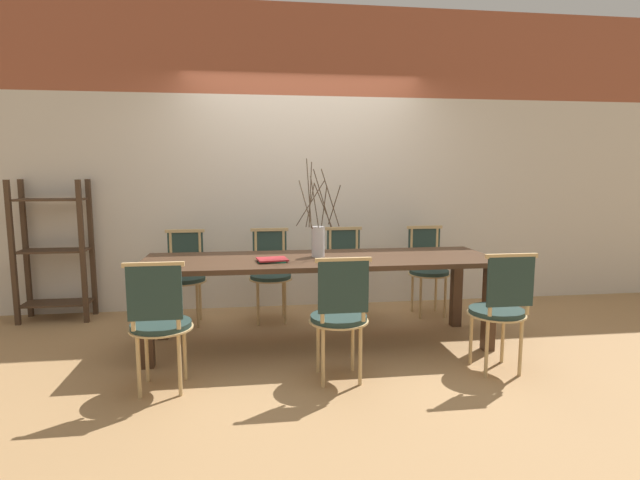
# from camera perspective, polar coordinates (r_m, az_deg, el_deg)

# --- Properties ---
(ground_plane) EXTENTS (16.00, 16.00, 0.00)m
(ground_plane) POSITION_cam_1_polar(r_m,az_deg,el_deg) (4.39, 0.00, -11.79)
(ground_plane) COLOR #A87F51
(wall_rear) EXTENTS (12.00, 0.06, 3.20)m
(wall_rear) POSITION_cam_1_polar(r_m,az_deg,el_deg) (5.44, -1.91, 9.16)
(wall_rear) COLOR beige
(wall_rear) RESTS_ON ground_plane
(dining_table) EXTENTS (2.93, 0.88, 0.75)m
(dining_table) POSITION_cam_1_polar(r_m,az_deg,el_deg) (4.21, 0.00, -3.23)
(dining_table) COLOR #422B1C
(dining_table) RESTS_ON ground_plane
(chair_near_leftend) EXTENTS (0.42, 0.42, 0.91)m
(chair_near_leftend) POSITION_cam_1_polar(r_m,az_deg,el_deg) (3.51, -17.87, -8.66)
(chair_near_leftend) COLOR #233833
(chair_near_leftend) RESTS_ON ground_plane
(chair_near_left) EXTENTS (0.42, 0.42, 0.91)m
(chair_near_left) POSITION_cam_1_polar(r_m,az_deg,el_deg) (3.50, 2.28, -8.30)
(chair_near_left) COLOR #233833
(chair_near_left) RESTS_ON ground_plane
(chair_near_center) EXTENTS (0.42, 0.42, 0.91)m
(chair_near_center) POSITION_cam_1_polar(r_m,az_deg,el_deg) (3.88, 19.89, -7.15)
(chair_near_center) COLOR #233833
(chair_near_center) RESTS_ON ground_plane
(chair_far_leftend) EXTENTS (0.42, 0.42, 0.91)m
(chair_far_leftend) POSITION_cam_1_polar(r_m,az_deg,el_deg) (5.02, -15.21, -3.63)
(chair_far_leftend) COLOR #233833
(chair_far_leftend) RESTS_ON ground_plane
(chair_far_left) EXTENTS (0.42, 0.42, 0.91)m
(chair_far_left) POSITION_cam_1_polar(r_m,az_deg,el_deg) (4.98, -5.68, -3.48)
(chair_far_left) COLOR #233833
(chair_far_left) RESTS_ON ground_plane
(chair_far_center) EXTENTS (0.42, 0.42, 0.91)m
(chair_far_center) POSITION_cam_1_polar(r_m,az_deg,el_deg) (5.06, 2.94, -3.26)
(chair_far_center) COLOR #233833
(chair_far_center) RESTS_ON ground_plane
(chair_far_right) EXTENTS (0.42, 0.42, 0.91)m
(chair_far_right) POSITION_cam_1_polar(r_m,az_deg,el_deg) (5.29, 12.20, -2.95)
(chair_far_right) COLOR #233833
(chair_far_right) RESTS_ON ground_plane
(vase_centerpiece) EXTENTS (0.37, 0.37, 0.83)m
(vase_centerpiece) POSITION_cam_1_polar(r_m,az_deg,el_deg) (4.22, -0.23, 0.25)
(vase_centerpiece) COLOR silver
(vase_centerpiece) RESTS_ON dining_table
(book_stack) EXTENTS (0.26, 0.23, 0.03)m
(book_stack) POSITION_cam_1_polar(r_m,az_deg,el_deg) (4.03, -5.45, -2.27)
(book_stack) COLOR #1E6B4C
(book_stack) RESTS_ON dining_table
(shelving_rack) EXTENTS (0.68, 0.33, 1.40)m
(shelving_rack) POSITION_cam_1_polar(r_m,az_deg,el_deg) (5.58, -28.16, -1.12)
(shelving_rack) COLOR #422D1E
(shelving_rack) RESTS_ON ground_plane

